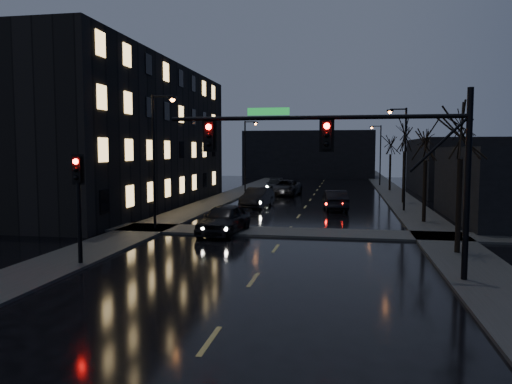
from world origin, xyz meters
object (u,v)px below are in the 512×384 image
at_px(oncoming_car_a, 224,219).
at_px(oncoming_car_c, 285,188).
at_px(oncoming_car_b, 257,198).
at_px(oncoming_car_d, 275,185).
at_px(lead_car, 335,200).

distance_m(oncoming_car_a, oncoming_car_c, 24.75).
distance_m(oncoming_car_b, oncoming_car_d, 16.89).
distance_m(oncoming_car_c, oncoming_car_d, 5.77).
distance_m(oncoming_car_c, lead_car, 13.16).
height_order(oncoming_car_b, lead_car, oncoming_car_b).
distance_m(oncoming_car_d, lead_car, 18.91).
distance_m(oncoming_car_a, oncoming_car_d, 30.23).
height_order(oncoming_car_a, oncoming_car_c, oncoming_car_a).
height_order(oncoming_car_d, lead_car, lead_car).
bearing_deg(oncoming_car_d, oncoming_car_c, -75.34).
height_order(oncoming_car_a, lead_car, oncoming_car_a).
relative_size(oncoming_car_c, lead_car, 1.23).
bearing_deg(oncoming_car_b, oncoming_car_c, 91.35).
bearing_deg(oncoming_car_b, lead_car, 1.16).
bearing_deg(oncoming_car_c, lead_car, -60.02).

